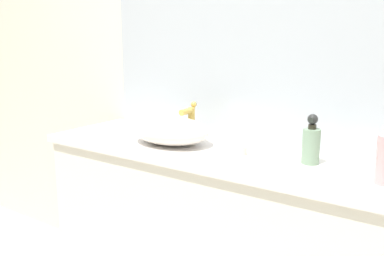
{
  "coord_description": "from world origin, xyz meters",
  "views": [
    {
      "loc": [
        0.91,
        -1.07,
        1.36
      ],
      "look_at": [
        -0.11,
        0.41,
        0.98
      ],
      "focal_mm": 38.95,
      "sensor_mm": 36.0,
      "label": 1
    }
  ],
  "objects": [
    {
      "name": "wall_mirror_panel",
      "position": [
        -0.0,
        0.69,
        1.38
      ],
      "size": [
        1.54,
        0.01,
        0.96
      ],
      "primitive_type": "cube",
      "color": "#B2BCC6",
      "rests_on": "vanity_counter"
    },
    {
      "name": "bathroom_wall_rear",
      "position": [
        0.0,
        0.73,
        1.3
      ],
      "size": [
        6.0,
        0.06,
        2.6
      ],
      "primitive_type": "cube",
      "color": "silver",
      "rests_on": "ground"
    },
    {
      "name": "soap_dispenser",
      "position": [
        0.42,
        0.44,
        0.98
      ],
      "size": [
        0.07,
        0.07,
        0.19
      ],
      "color": "gray",
      "rests_on": "vanity_counter"
    },
    {
      "name": "sink_basin",
      "position": [
        -0.21,
        0.39,
        0.96
      ],
      "size": [
        0.39,
        0.28,
        0.12
      ],
      "primitive_type": "ellipsoid",
      "color": "silver",
      "rests_on": "vanity_counter"
    },
    {
      "name": "vanity_counter",
      "position": [
        -0.0,
        0.43,
        0.45
      ],
      "size": [
        1.63,
        0.52,
        0.9
      ],
      "color": "white",
      "rests_on": "ground"
    },
    {
      "name": "candle_jar",
      "position": [
        0.14,
        0.4,
        0.91
      ],
      "size": [
        0.05,
        0.05,
        0.04
      ],
      "primitive_type": "cylinder",
      "color": "silver",
      "rests_on": "vanity_counter"
    },
    {
      "name": "faucet",
      "position": [
        -0.21,
        0.55,
        0.99
      ],
      "size": [
        0.03,
        0.12,
        0.17
      ],
      "color": "gold",
      "rests_on": "vanity_counter"
    }
  ]
}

